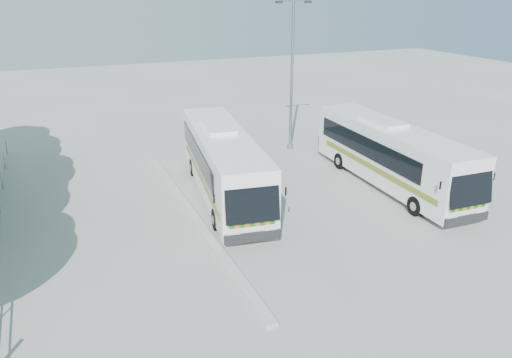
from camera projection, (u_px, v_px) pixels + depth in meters
name	position (u px, v px, depth m)	size (l,w,h in m)	color
ground	(262.00, 229.00, 20.51)	(100.00, 100.00, 0.00)	#A4A49F
kerb_divider	(194.00, 217.00, 21.36)	(0.40, 16.00, 0.15)	#B2B2AD
coach_main	(223.00, 162.00, 23.24)	(3.73, 11.18, 3.05)	white
coach_adjacent	(391.00, 154.00, 24.46)	(2.62, 10.92, 3.01)	silver
lamppost	(292.00, 69.00, 29.00)	(2.16, 0.33, 8.81)	gray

